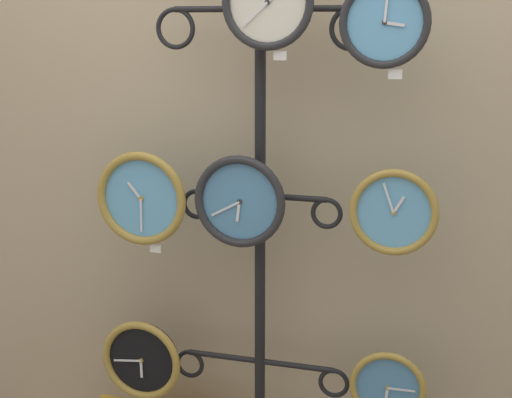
% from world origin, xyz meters
% --- Properties ---
extents(shop_wall, '(4.40, 0.04, 2.80)m').
position_xyz_m(shop_wall, '(0.00, 0.57, 1.40)').
color(shop_wall, tan).
rests_on(shop_wall, ground_plane).
extents(display_stand, '(0.70, 0.35, 2.07)m').
position_xyz_m(display_stand, '(-0.00, 0.41, 0.77)').
color(display_stand, black).
rests_on(display_stand, ground_plane).
extents(clock_top_center, '(0.28, 0.04, 0.28)m').
position_xyz_m(clock_top_center, '(0.05, 0.32, 1.78)').
color(clock_top_center, silver).
extents(clock_top_right, '(0.26, 0.04, 0.26)m').
position_xyz_m(clock_top_right, '(0.39, 0.31, 1.73)').
color(clock_top_right, '#60A8DB').
extents(clock_middle_left, '(0.32, 0.04, 0.32)m').
position_xyz_m(clock_middle_left, '(-0.38, 0.32, 1.16)').
color(clock_middle_left, '#60A8DB').
extents(clock_middle_center, '(0.30, 0.04, 0.30)m').
position_xyz_m(clock_middle_center, '(-0.04, 0.33, 1.17)').
color(clock_middle_center, '#4C84B2').
extents(clock_middle_right, '(0.27, 0.04, 0.27)m').
position_xyz_m(clock_middle_right, '(0.44, 0.33, 1.17)').
color(clock_middle_right, '#60A8DB').
extents(clock_bottom_left, '(0.29, 0.04, 0.29)m').
position_xyz_m(clock_bottom_left, '(-0.41, 0.31, 0.57)').
color(clock_bottom_left, black).
extents(clock_bottom_right, '(0.25, 0.04, 0.25)m').
position_xyz_m(clock_bottom_right, '(0.45, 0.32, 0.59)').
color(clock_bottom_right, '#4C84B2').
extents(price_tag_upper, '(0.04, 0.00, 0.03)m').
position_xyz_m(price_tag_upper, '(0.09, 0.32, 1.63)').
color(price_tag_upper, white).
extents(price_tag_mid, '(0.04, 0.00, 0.03)m').
position_xyz_m(price_tag_mid, '(0.43, 0.31, 1.58)').
color(price_tag_mid, white).
extents(price_tag_lower, '(0.04, 0.00, 0.03)m').
position_xyz_m(price_tag_lower, '(-0.34, 0.32, 0.99)').
color(price_tag_lower, white).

